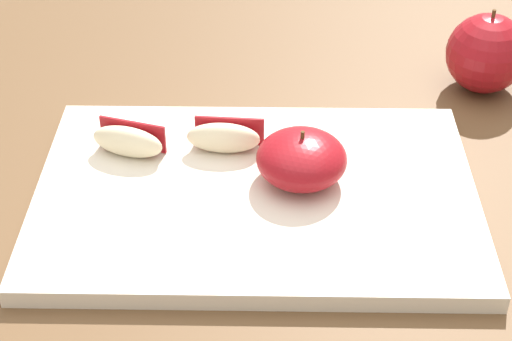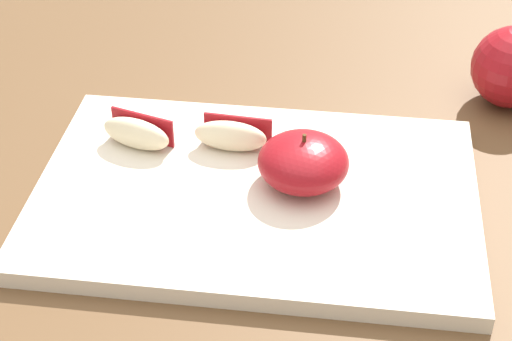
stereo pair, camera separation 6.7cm
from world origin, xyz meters
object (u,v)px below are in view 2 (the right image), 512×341
(apple_half_skin_up, at_px, (303,162))
(apple_wedge_right, at_px, (231,135))
(cutting_board, at_px, (256,195))
(apple_wedge_left, at_px, (137,133))

(apple_half_skin_up, xyz_separation_m, apple_wedge_right, (-0.07, 0.04, -0.01))
(apple_half_skin_up, bearing_deg, cutting_board, -160.19)
(apple_half_skin_up, height_order, apple_wedge_right, apple_half_skin_up)
(cutting_board, distance_m, apple_wedge_left, 0.13)
(apple_half_skin_up, xyz_separation_m, apple_wedge_left, (-0.16, 0.04, -0.01))
(cutting_board, height_order, apple_half_skin_up, apple_half_skin_up)
(cutting_board, relative_size, apple_wedge_right, 5.58)
(apple_half_skin_up, relative_size, apple_wedge_right, 1.15)
(cutting_board, xyz_separation_m, apple_wedge_left, (-0.12, 0.05, 0.02))
(apple_wedge_left, bearing_deg, cutting_board, -22.51)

